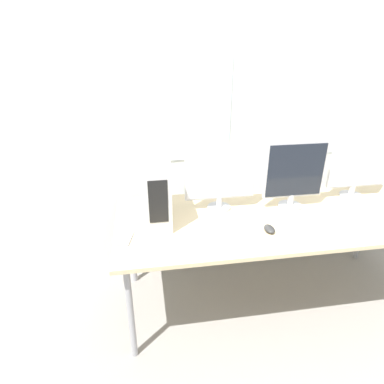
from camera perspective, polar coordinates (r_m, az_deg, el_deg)
ground_plane at (r=2.48m, az=16.86°, el=-24.36°), size 14.00×14.00×0.00m
wall_back at (r=2.63m, az=11.18°, el=13.82°), size 8.00×0.07×2.70m
desk at (r=2.35m, az=14.48°, el=-4.93°), size 2.21×0.89×0.74m
pc_tower at (r=2.13m, az=-6.38°, el=0.88°), size 0.17×0.45×0.46m
monitor_main at (r=2.24m, az=5.04°, el=3.01°), size 0.50×0.17×0.48m
monitor_right_near at (r=2.37m, az=17.76°, el=3.15°), size 0.44×0.17×0.49m
monitor_right_far at (r=2.73m, az=27.39°, el=4.32°), size 0.45×0.17×0.49m
keyboard at (r=2.05m, az=6.17°, el=-7.23°), size 0.44×0.15×0.02m
mouse at (r=2.12m, az=13.59°, el=-6.38°), size 0.06×0.10×0.03m
cell_phone at (r=2.03m, az=-11.74°, el=-8.08°), size 0.11×0.17×0.01m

